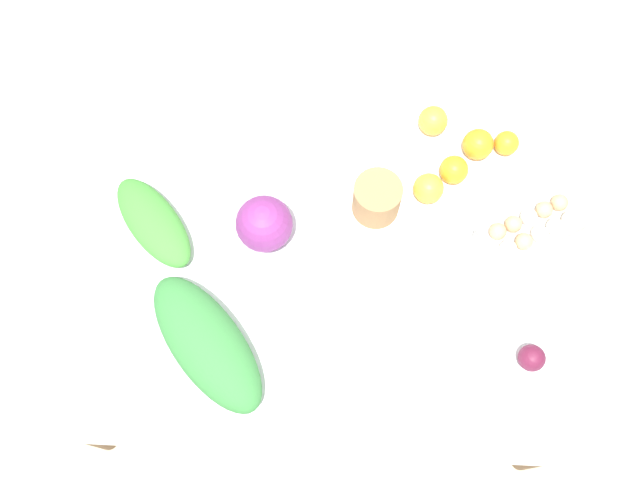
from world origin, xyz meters
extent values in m
plane|color=#C6B289|center=(0.00, 0.00, 0.00)|extent=(8.00, 8.00, 0.00)
cube|color=silver|center=(0.00, 0.00, 0.70)|extent=(1.48, 1.06, 0.03)
cylinder|color=brown|center=(-0.68, -0.47, 0.34)|extent=(0.06, 0.06, 0.69)
cylinder|color=brown|center=(0.68, -0.47, 0.34)|extent=(0.06, 0.06, 0.69)
cylinder|color=brown|center=(-0.68, 0.47, 0.34)|extent=(0.06, 0.06, 0.69)
cylinder|color=brown|center=(0.68, 0.47, 0.34)|extent=(0.06, 0.06, 0.69)
sphere|color=#7A2D75|center=(-0.14, 0.02, 0.79)|extent=(0.15, 0.15, 0.15)
cube|color=#A8A8A3|center=(0.54, 0.05, 0.75)|extent=(0.29, 0.23, 0.06)
sphere|color=white|center=(0.47, -0.02, 0.79)|extent=(0.04, 0.04, 0.04)
sphere|color=tan|center=(0.51, 0.00, 0.79)|extent=(0.04, 0.04, 0.04)
sphere|color=white|center=(0.55, 0.02, 0.79)|extent=(0.04, 0.04, 0.04)
sphere|color=white|center=(0.59, 0.04, 0.79)|extent=(0.04, 0.04, 0.04)
sphere|color=white|center=(0.63, 0.07, 0.79)|extent=(0.04, 0.04, 0.04)
sphere|color=tan|center=(0.45, 0.02, 0.79)|extent=(0.04, 0.04, 0.04)
sphere|color=tan|center=(0.49, 0.05, 0.79)|extent=(0.04, 0.04, 0.04)
sphere|color=white|center=(0.53, 0.07, 0.79)|extent=(0.04, 0.04, 0.04)
sphere|color=tan|center=(0.57, 0.09, 0.79)|extent=(0.04, 0.04, 0.04)
sphere|color=tan|center=(0.61, 0.11, 0.79)|extent=(0.04, 0.04, 0.04)
cylinder|color=#997047|center=(0.14, 0.11, 0.77)|extent=(0.12, 0.12, 0.12)
ellipsoid|color=#337538|center=(-0.26, -0.29, 0.76)|extent=(0.38, 0.41, 0.09)
ellipsoid|color=#3D8433|center=(-0.43, 0.02, 0.75)|extent=(0.28, 0.31, 0.07)
sphere|color=#5B1933|center=(0.52, -0.28, 0.75)|extent=(0.07, 0.07, 0.07)
sphere|color=#F9A833|center=(0.28, 0.15, 0.76)|extent=(0.08, 0.08, 0.08)
sphere|color=orange|center=(0.49, 0.30, 0.75)|extent=(0.07, 0.07, 0.07)
sphere|color=orange|center=(0.41, 0.29, 0.76)|extent=(0.08, 0.08, 0.08)
sphere|color=#F9A833|center=(0.29, 0.35, 0.76)|extent=(0.08, 0.08, 0.08)
sphere|color=orange|center=(0.34, 0.21, 0.75)|extent=(0.08, 0.08, 0.08)
camera|label=1|loc=(0.03, -0.65, 2.45)|focal=40.00mm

